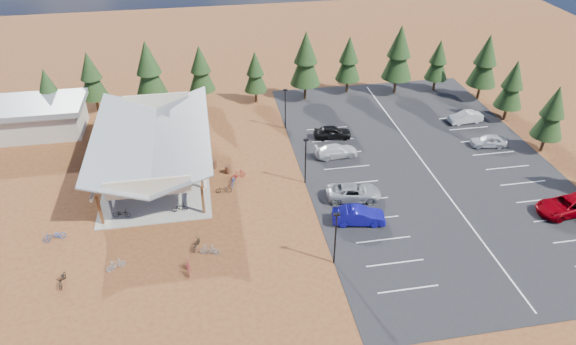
{
  "coord_description": "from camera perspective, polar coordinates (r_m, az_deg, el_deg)",
  "views": [
    {
      "loc": [
        -4.25,
        -40.57,
        29.72
      ],
      "look_at": [
        3.06,
        1.08,
        2.06
      ],
      "focal_mm": 32.0,
      "sensor_mm": 36.0,
      "label": 1
    }
  ],
  "objects": [
    {
      "name": "bike_14",
      "position": [
        52.48,
        -6.11,
        -0.97
      ],
      "size": [
        0.92,
        1.66,
        0.83
      ],
      "primitive_type": "imported",
      "rotation": [
        0.0,
        0.0,
        -0.25
      ],
      "color": "navy",
      "rests_on": "ground"
    },
    {
      "name": "ground",
      "position": [
        50.47,
        -3.22,
        -2.94
      ],
      "size": [
        140.0,
        140.0,
        0.0
      ],
      "primitive_type": "plane",
      "color": "#5B2D18",
      "rests_on": "ground"
    },
    {
      "name": "car_1",
      "position": [
        47.34,
        7.86,
        -4.78
      ],
      "size": [
        5.03,
        2.51,
        1.59
      ],
      "primitive_type": "imported",
      "rotation": [
        0.0,
        0.0,
        1.39
      ],
      "color": "navy",
      "rests_on": "asphalt_lot"
    },
    {
      "name": "bike_pavilion",
      "position": [
        54.46,
        -14.81,
        3.62
      ],
      "size": [
        11.65,
        19.4,
        4.97
      ],
      "color": "#523517",
      "rests_on": "concrete_pad"
    },
    {
      "name": "pine_12",
      "position": [
        68.31,
        23.68,
        8.97
      ],
      "size": [
        3.37,
        3.37,
        7.86
      ],
      "color": "#382314",
      "rests_on": "ground"
    },
    {
      "name": "bike_12",
      "position": [
        45.19,
        -10.17,
        -7.85
      ],
      "size": [
        1.13,
        1.74,
        0.86
      ],
      "primitive_type": "imported",
      "rotation": [
        0.0,
        0.0,
        2.77
      ],
      "color": "black",
      "rests_on": "ground"
    },
    {
      "name": "bike_9",
      "position": [
        44.8,
        -18.61,
        -9.69
      ],
      "size": [
        1.69,
        1.11,
        0.99
      ],
      "primitive_type": "imported",
      "rotation": [
        0.0,
        0.0,
        2.0
      ],
      "color": "#9899A1",
      "rests_on": "ground"
    },
    {
      "name": "pine_3",
      "position": [
        68.16,
        -9.69,
        11.31
      ],
      "size": [
        3.4,
        3.4,
        7.93
      ],
      "color": "#382314",
      "rests_on": "ground"
    },
    {
      "name": "pine_2",
      "position": [
        66.77,
        -15.22,
        10.99
      ],
      "size": [
        4.04,
        4.04,
        9.4
      ],
      "color": "#382314",
      "rests_on": "ground"
    },
    {
      "name": "bike_3",
      "position": [
        62.11,
        -16.91,
        3.75
      ],
      "size": [
        1.88,
        0.63,
        1.11
      ],
      "primitive_type": "imported",
      "rotation": [
        0.0,
        0.0,
        1.51
      ],
      "color": "maroon",
      "rests_on": "concrete_pad"
    },
    {
      "name": "pine_8",
      "position": [
        74.12,
        16.35,
        11.91
      ],
      "size": [
        3.11,
        3.11,
        7.24
      ],
      "color": "#382314",
      "rests_on": "ground"
    },
    {
      "name": "trash_bin_0",
      "position": [
        54.3,
        -6.68,
        0.32
      ],
      "size": [
        0.6,
        0.6,
        0.9
      ],
      "primitive_type": "cylinder",
      "color": "#502E1C",
      "rests_on": "ground"
    },
    {
      "name": "bike_6",
      "position": [
        58.54,
        -13.15,
        2.33
      ],
      "size": [
        1.69,
        0.85,
        0.85
      ],
      "primitive_type": "imported",
      "rotation": [
        0.0,
        0.0,
        1.38
      ],
      "color": "navy",
      "rests_on": "concrete_pad"
    },
    {
      "name": "concrete_pad",
      "position": [
        56.36,
        -14.27,
        0.28
      ],
      "size": [
        10.6,
        18.6,
        0.1
      ],
      "primitive_type": "cube",
      "color": "gray",
      "rests_on": "ground"
    },
    {
      "name": "lamp_post_2",
      "position": [
        61.47,
        -0.31,
        7.4
      ],
      "size": [
        0.5,
        0.25,
        5.14
      ],
      "color": "black",
      "rests_on": "ground"
    },
    {
      "name": "bike_13",
      "position": [
        44.32,
        -8.72,
        -8.47
      ],
      "size": [
        1.83,
        0.95,
        1.06
      ],
      "primitive_type": "imported",
      "rotation": [
        0.0,
        0.0,
        4.44
      ],
      "color": "gray",
      "rests_on": "ground"
    },
    {
      "name": "lamp_post_0",
      "position": [
        41.66,
        5.31,
        -6.92
      ],
      "size": [
        0.5,
        0.25,
        5.14
      ],
      "color": "black",
      "rests_on": "ground"
    },
    {
      "name": "car_4",
      "position": [
        60.51,
        4.95,
        4.49
      ],
      "size": [
        4.53,
        2.23,
        1.48
      ],
      "primitive_type": "imported",
      "rotation": [
        0.0,
        0.0,
        1.46
      ],
      "color": "black",
      "rests_on": "asphalt_lot"
    },
    {
      "name": "car_6",
      "position": [
        54.74,
        28.53,
        -3.24
      ],
      "size": [
        6.02,
        3.29,
        1.6
      ],
      "primitive_type": "imported",
      "rotation": [
        0.0,
        0.0,
        -1.46
      ],
      "color": "#7B0008",
      "rests_on": "asphalt_lot"
    },
    {
      "name": "bike_11",
      "position": [
        43.09,
        -11.04,
        -10.19
      ],
      "size": [
        0.62,
        1.84,
        1.09
      ],
      "primitive_type": "imported",
      "rotation": [
        0.0,
        0.0,
        0.06
      ],
      "color": "maroon",
      "rests_on": "ground"
    },
    {
      "name": "pine_6",
      "position": [
        70.94,
        6.77,
        12.44
      ],
      "size": [
        3.4,
        3.4,
        7.93
      ],
      "color": "#382314",
      "rests_on": "ground"
    },
    {
      "name": "lamp_post_1",
      "position": [
        51.12,
        1.96,
        1.63
      ],
      "size": [
        0.5,
        0.25,
        5.14
      ],
      "color": "black",
      "rests_on": "ground"
    },
    {
      "name": "car_8",
      "position": [
        62.91,
        21.38,
        3.3
      ],
      "size": [
        4.23,
        2.24,
        1.37
      ],
      "primitive_type": "imported",
      "rotation": [
        0.0,
        0.0,
        -1.73
      ],
      "color": "#B0B2B9",
      "rests_on": "asphalt_lot"
    },
    {
      "name": "outbuilding",
      "position": [
        67.73,
        -26.03,
        5.54
      ],
      "size": [
        11.0,
        7.0,
        3.9
      ],
      "color": "#ADA593",
      "rests_on": "ground"
    },
    {
      "name": "pine_4",
      "position": [
        67.9,
        -3.67,
        11.11
      ],
      "size": [
        3.0,
        3.0,
        7.0
      ],
      "color": "#382314",
      "rests_on": "ground"
    },
    {
      "name": "pine_0",
      "position": [
        69.49,
        -25.1,
        8.38
      ],
      "size": [
        2.89,
        2.89,
        6.73
      ],
      "color": "#382314",
      "rests_on": "ground"
    },
    {
      "name": "bike_7",
      "position": [
        62.71,
        -12.72,
        4.65
      ],
      "size": [
        1.68,
        0.64,
        0.98
      ],
      "primitive_type": "imported",
      "rotation": [
        0.0,
        0.0,
        1.46
      ],
      "color": "maroon",
      "rests_on": "concrete_pad"
    },
    {
      "name": "car_3",
      "position": [
        56.93,
        5.41,
        2.41
      ],
      "size": [
        4.85,
        2.24,
        1.37
      ],
      "primitive_type": "imported",
      "rotation": [
        0.0,
        0.0,
        1.64
      ],
      "color": "silver",
      "rests_on": "asphalt_lot"
    },
    {
      "name": "pine_7",
      "position": [
        71.33,
        12.23,
        12.9
      ],
      "size": [
        4.11,
        4.11,
        9.57
      ],
      "color": "#382314",
      "rests_on": "ground"
    },
    {
      "name": "pine_13",
      "position": [
        72.79,
        21.09,
        11.54
      ],
      "size": [
        3.84,
        3.84,
        8.96
      ],
      "color": "#382314",
      "rests_on": "ground"
    },
    {
      "name": "bike_0",
      "position": [
        50.09,
        -18.02,
        -4.35
      ],
      "size": [
        1.73,
        0.83,
        0.87
      ],
      "primitive_type": "imported",
      "rotation": [
        0.0,
        0.0,
        1.42
      ],
      "color": "black",
      "rests_on": "concrete_pad"
    },
    {
      "name": "pine_11",
      "position": [
        62.76,
        27.33,
        5.97
      ],
      "size": [
        3.39,
        3.39,
        7.9
      ],
      "color": "#382314",
      "rests_on": "ground"
    },
    {
      "name": "trash_bin_1",
      "position": [
        55.41,
        -8.22,
        0.93
      ],
      "size": [
        0.6,
        0.6,
        0.9
      ],
      "primitive_type": "cylinder",
      "color": "#502E1C",
      "rests_on": "ground"
    },
    {
      "name": "bike_5",
      "position": [
        54.72,
        -12.66,
        0.1
      ],
      "size": [
        1.62,
        0.68,
        0.94
      ],
      "primitive_type": "imported",
      "rotation": [
        0.0,
        0.0,
        1.42
      ],
      "color": "gray",
      "rests_on": "concrete_pad"
    },
    {
      "name": "bike_10",
      "position": [
        49.64,
        -24.56,
        -6.43
      ],
      "size": [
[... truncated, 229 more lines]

